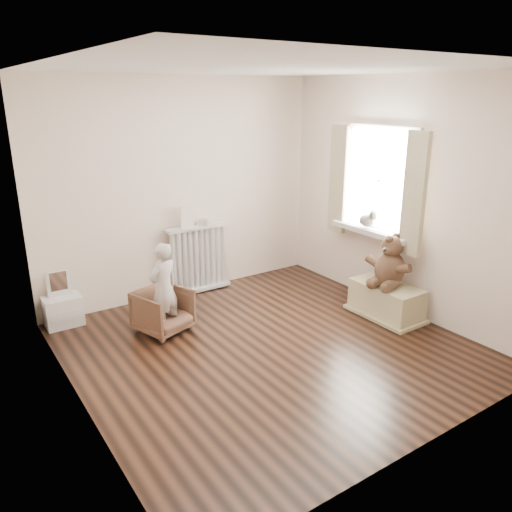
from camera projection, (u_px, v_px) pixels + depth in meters
floor at (269, 347)px, 4.94m from camera, size 3.60×3.60×0.01m
ceiling at (271, 67)px, 4.14m from camera, size 3.60×3.60×0.01m
back_wall at (182, 189)px, 5.96m from camera, size 3.60×0.02×2.60m
front_wall at (437, 277)px, 3.12m from camera, size 3.60×0.02×2.60m
left_wall at (67, 253)px, 3.58m from camera, size 0.02×3.60×2.60m
right_wall at (403, 197)px, 5.50m from camera, size 0.02×3.60×2.60m
window at (381, 180)px, 5.67m from camera, size 0.03×0.90×1.10m
window_sill at (371, 231)px, 5.80m from camera, size 0.22×1.10×0.06m
curtain_left at (414, 195)px, 5.18m from camera, size 0.06×0.26×1.30m
curtain_right at (339, 180)px, 6.07m from camera, size 0.06×0.26×1.30m
radiator at (199, 262)px, 6.21m from camera, size 0.81×0.15×0.86m
paper_doll at (187, 217)px, 5.95m from camera, size 0.16×0.01×0.27m
tin_a at (204, 222)px, 6.10m from camera, size 0.11×0.11×0.07m
toy_vanity at (62, 301)px, 5.33m from camera, size 0.38×0.27×0.60m
armchair at (163, 311)px, 5.21m from camera, size 0.62×0.63×0.46m
child at (164, 288)px, 5.08m from camera, size 0.40×0.33×0.96m
toy_bench at (386, 299)px, 5.59m from camera, size 0.42×0.79×0.37m
teddy_bear at (391, 259)px, 5.44m from camera, size 0.53×0.45×0.57m
plush_cat at (367, 219)px, 5.80m from camera, size 0.21×0.29×0.22m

